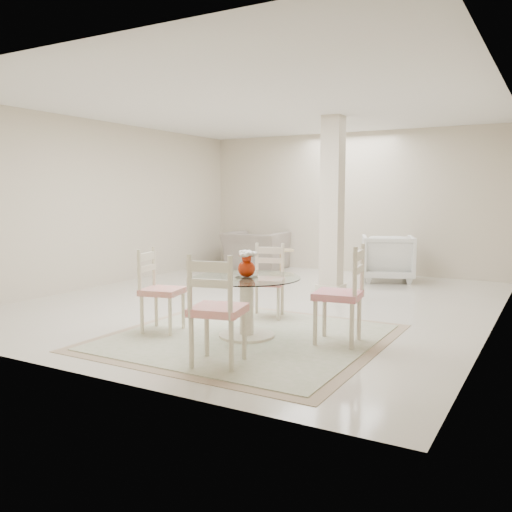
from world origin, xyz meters
The scene contains 13 objects.
ground centered at (0.00, 0.00, 0.00)m, with size 7.00×7.00×0.00m, color silver.
room_shell centered at (0.00, 0.00, 1.86)m, with size 6.02×7.02×2.71m.
column centered at (0.50, 1.30, 1.35)m, with size 0.30×0.30×2.70m, color beige.
area_rug centered at (0.78, -1.81, 0.01)m, with size 2.77×2.77×0.02m.
dining_table centered at (0.78, -1.81, 0.33)m, with size 1.12×1.12×0.65m.
red_vase centered at (0.78, -1.81, 0.79)m, with size 0.22×0.20×0.28m.
dining_chair_east centered at (1.77, -1.55, 0.59)m, with size 0.50×0.50×1.12m.
dining_chair_north centered at (0.51, -0.83, 0.52)m, with size 0.50×0.50×1.00m.
dining_chair_west centered at (-0.20, -2.07, 0.54)m, with size 0.49×0.49×1.02m.
dining_chair_south centered at (1.05, -2.79, 0.58)m, with size 0.53×0.53×1.11m.
recliner_taupe centered at (-1.79, 2.93, 0.37)m, with size 1.15×1.00×0.75m, color gray.
armchair_white centered at (1.00, 2.70, 0.41)m, with size 0.87×0.89×0.81m, color silver.
side_table centered at (-0.90, 2.34, 0.23)m, with size 0.47×0.47×0.49m.
Camera 1 is at (3.61, -6.62, 1.50)m, focal length 38.00 mm.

